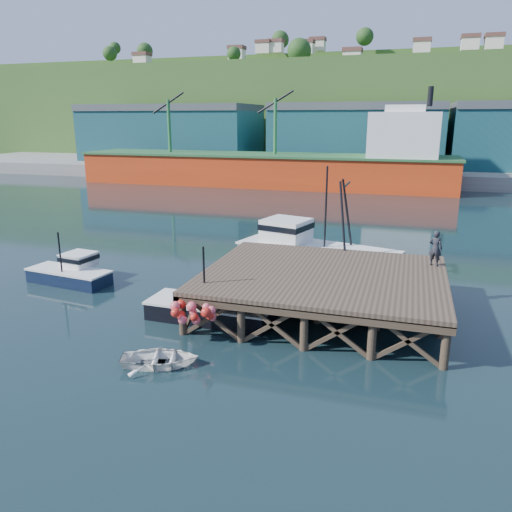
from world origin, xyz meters
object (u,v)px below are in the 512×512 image
at_px(boat_black, 212,304).
at_px(dockworker, 435,248).
at_px(dinghy, 160,358).
at_px(boat_navy, 72,272).
at_px(trawler, 314,251).

distance_m(boat_black, dockworker, 12.07).
bearing_deg(dockworker, dinghy, 65.90).
height_order(boat_navy, trawler, trawler).
relative_size(boat_black, dockworker, 3.35).
distance_m(trawler, dinghy, 14.89).
height_order(boat_navy, boat_black, boat_black).
height_order(boat_black, trawler, trawler).
xyz_separation_m(trawler, dinghy, (-3.50, -14.43, -1.09)).
height_order(boat_black, dinghy, boat_black).
height_order(boat_black, dockworker, dockworker).
distance_m(boat_black, trawler, 9.71).
relative_size(boat_black, trawler, 0.59).
bearing_deg(trawler, boat_black, -95.07).
xyz_separation_m(boat_black, dockworker, (10.53, 5.42, 2.36)).
xyz_separation_m(dinghy, dockworker, (10.67, 10.77, 2.75)).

